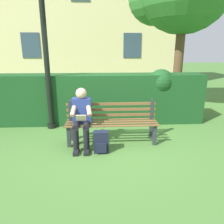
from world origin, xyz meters
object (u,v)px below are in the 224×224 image
(park_bench, at_px, (112,121))
(person_seated, at_px, (82,116))
(backpack, at_px, (101,142))
(lamp_post, at_px, (45,46))

(park_bench, height_order, person_seated, person_seated)
(person_seated, distance_m, backpack, 0.66)
(park_bench, height_order, backpack, park_bench)
(park_bench, relative_size, person_seated, 1.62)
(person_seated, height_order, backpack, person_seated)
(park_bench, bearing_deg, backpack, 66.03)
(person_seated, bearing_deg, lamp_post, -51.74)
(person_seated, distance_m, lamp_post, 1.97)
(backpack, bearing_deg, lamp_post, -48.90)
(backpack, distance_m, lamp_post, 2.62)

